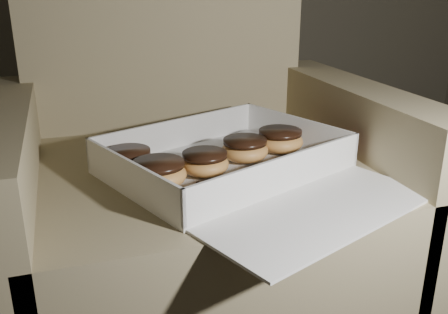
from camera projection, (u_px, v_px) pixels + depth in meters
armchair at (194, 202)px, 1.15m from camera, size 0.88×0.74×0.92m
bakery_box at (241, 169)px, 0.97m from camera, size 0.59×0.63×0.07m
donut_a at (205, 163)px, 0.95m from camera, size 0.09×0.09×0.05m
donut_b at (245, 149)px, 1.02m from camera, size 0.10×0.10×0.05m
donut_c at (128, 160)px, 0.96m from camera, size 0.09×0.09×0.05m
donut_d at (280, 140)px, 1.08m from camera, size 0.10×0.10×0.05m
donut_e at (159, 173)px, 0.89m from camera, size 0.10×0.10×0.05m
crumb_a at (256, 185)px, 0.91m from camera, size 0.01×0.01×0.00m
crumb_b at (198, 183)px, 0.92m from camera, size 0.01×0.01×0.00m
crumb_c at (257, 188)px, 0.89m from camera, size 0.01×0.01×0.00m
crumb_d at (210, 199)px, 0.85m from camera, size 0.01×0.01×0.00m
crumb_e at (228, 177)px, 0.94m from camera, size 0.01×0.01×0.00m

